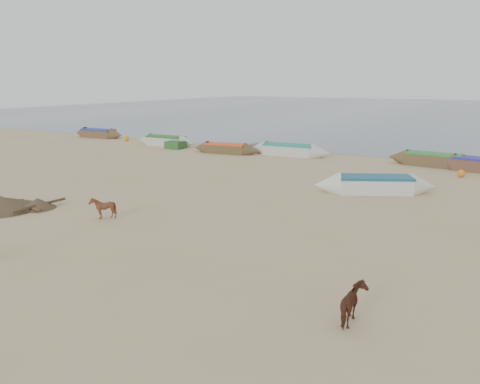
# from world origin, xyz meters

# --- Properties ---
(ground) EXTENTS (140.00, 140.00, 0.00)m
(ground) POSITION_xyz_m (0.00, 0.00, 0.00)
(ground) COLOR tan
(ground) RESTS_ON ground
(sea) EXTENTS (160.00, 160.00, 0.00)m
(sea) POSITION_xyz_m (0.00, 82.00, 0.01)
(sea) COLOR slate
(sea) RESTS_ON ground
(calf_front) EXTENTS (0.89, 0.81, 0.91)m
(calf_front) POSITION_xyz_m (-4.57, 0.91, 0.45)
(calf_front) COLOR #5C2F1D
(calf_front) RESTS_ON ground
(calf_right) EXTENTS (1.11, 1.16, 0.91)m
(calf_right) POSITION_xyz_m (6.59, -2.35, 0.46)
(calf_right) COLOR #532C1A
(calf_right) RESTS_ON ground
(near_canoe) EXTENTS (5.93, 3.84, 0.84)m
(near_canoe) POSITION_xyz_m (3.80, 10.80, 0.42)
(near_canoe) COLOR silver
(near_canoe) RESTS_ON ground
(debris_pile) EXTENTS (4.23, 4.23, 0.54)m
(debris_pile) POSITION_xyz_m (-9.45, -0.16, 0.27)
(debris_pile) COLOR brown
(debris_pile) RESTS_ON ground
(waterline_canoes) EXTENTS (55.72, 4.30, 0.89)m
(waterline_canoes) POSITION_xyz_m (-0.17, 19.87, 0.41)
(waterline_canoes) COLOR brown
(waterline_canoes) RESTS_ON ground
(beach_clutter) EXTENTS (46.09, 5.10, 0.64)m
(beach_clutter) POSITION_xyz_m (3.96, 19.73, 0.30)
(beach_clutter) COLOR #2C5E2A
(beach_clutter) RESTS_ON ground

